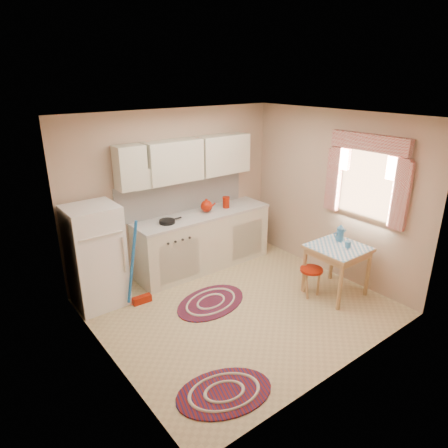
% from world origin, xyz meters
% --- Properties ---
extents(room_shell, '(3.64, 3.60, 2.52)m').
position_xyz_m(room_shell, '(0.16, 0.24, 1.60)').
color(room_shell, tan).
rests_on(room_shell, ground).
extents(fridge, '(0.65, 0.60, 1.40)m').
position_xyz_m(fridge, '(-1.45, 1.25, 0.70)').
color(fridge, white).
rests_on(fridge, ground).
extents(broom, '(0.29, 0.13, 1.20)m').
position_xyz_m(broom, '(-1.01, 0.90, 0.60)').
color(broom, '#1B5EAA').
rests_on(broom, ground).
extents(base_cabinets, '(2.25, 0.60, 0.88)m').
position_xyz_m(base_cabinets, '(0.31, 1.30, 0.44)').
color(base_cabinets, beige).
rests_on(base_cabinets, ground).
extents(countertop, '(2.27, 0.62, 0.04)m').
position_xyz_m(countertop, '(0.31, 1.30, 0.90)').
color(countertop, '#B7B5AE').
rests_on(countertop, base_cabinets).
extents(frying_pan, '(0.25, 0.25, 0.05)m').
position_xyz_m(frying_pan, '(-0.36, 1.25, 0.94)').
color(frying_pan, black).
rests_on(frying_pan, countertop).
extents(red_kettle, '(0.24, 0.22, 0.21)m').
position_xyz_m(red_kettle, '(0.38, 1.30, 1.02)').
color(red_kettle, '#981805').
rests_on(red_kettle, countertop).
extents(red_canister, '(0.11, 0.11, 0.16)m').
position_xyz_m(red_canister, '(0.77, 1.30, 1.00)').
color(red_canister, '#981805').
rests_on(red_canister, countertop).
extents(table, '(0.72, 0.72, 0.72)m').
position_xyz_m(table, '(1.31, -0.54, 0.36)').
color(table, tan).
rests_on(table, ground).
extents(stool, '(0.40, 0.40, 0.42)m').
position_xyz_m(stool, '(0.98, -0.37, 0.21)').
color(stool, '#981805').
rests_on(stool, ground).
extents(coffee_pot, '(0.16, 0.15, 0.26)m').
position_xyz_m(coffee_pot, '(1.49, -0.42, 0.85)').
color(coffee_pot, teal).
rests_on(coffee_pot, table).
extents(mug, '(0.09, 0.09, 0.10)m').
position_xyz_m(mug, '(1.38, -0.64, 0.77)').
color(mug, teal).
rests_on(mug, table).
extents(rug_center, '(1.22, 0.94, 0.02)m').
position_xyz_m(rug_center, '(-0.26, 0.32, 0.01)').
color(rug_center, maroon).
rests_on(rug_center, ground).
extents(rug_left, '(1.13, 0.91, 0.02)m').
position_xyz_m(rug_left, '(-1.13, -1.11, 0.01)').
color(rug_left, maroon).
rests_on(rug_left, ground).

